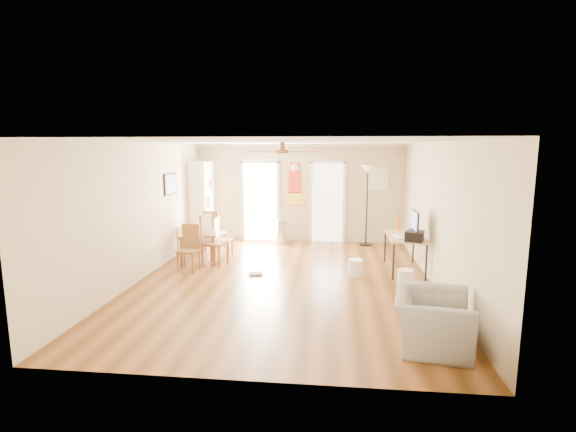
# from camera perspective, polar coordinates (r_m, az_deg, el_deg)

# --- Properties ---
(floor) EXTENTS (7.00, 7.00, 0.00)m
(floor) POSITION_cam_1_polar(r_m,az_deg,el_deg) (8.07, -0.45, -8.77)
(floor) COLOR brown
(floor) RESTS_ON ground
(ceiling) EXTENTS (5.50, 7.00, 0.00)m
(ceiling) POSITION_cam_1_polar(r_m,az_deg,el_deg) (7.68, -0.48, 10.02)
(ceiling) COLOR silver
(ceiling) RESTS_ON floor
(wall_back) EXTENTS (5.50, 0.04, 2.60)m
(wall_back) POSITION_cam_1_polar(r_m,az_deg,el_deg) (11.23, 1.56, 3.11)
(wall_back) COLOR beige
(wall_back) RESTS_ON floor
(wall_front) EXTENTS (5.50, 0.04, 2.60)m
(wall_front) POSITION_cam_1_polar(r_m,az_deg,el_deg) (4.38, -5.68, -6.59)
(wall_front) COLOR beige
(wall_front) RESTS_ON floor
(wall_left) EXTENTS (0.04, 7.00, 2.60)m
(wall_left) POSITION_cam_1_polar(r_m,az_deg,el_deg) (8.53, -19.15, 0.66)
(wall_left) COLOR beige
(wall_left) RESTS_ON floor
(wall_right) EXTENTS (0.04, 7.00, 2.60)m
(wall_right) POSITION_cam_1_polar(r_m,az_deg,el_deg) (7.95, 19.64, 0.05)
(wall_right) COLOR beige
(wall_right) RESTS_ON floor
(crown_molding) EXTENTS (5.50, 7.00, 0.08)m
(crown_molding) POSITION_cam_1_polar(r_m,az_deg,el_deg) (7.68, -0.48, 9.72)
(crown_molding) COLOR white
(crown_molding) RESTS_ON wall_back
(kitchen_doorway) EXTENTS (0.90, 0.10, 2.10)m
(kitchen_doorway) POSITION_cam_1_polar(r_m,az_deg,el_deg) (11.37, -3.74, 1.90)
(kitchen_doorway) COLOR white
(kitchen_doorway) RESTS_ON wall_back
(bathroom_doorway) EXTENTS (0.80, 0.10, 2.10)m
(bathroom_doorway) POSITION_cam_1_polar(r_m,az_deg,el_deg) (11.21, 5.37, 1.77)
(bathroom_doorway) COLOR white
(bathroom_doorway) RESTS_ON wall_back
(wall_decal) EXTENTS (0.46, 0.03, 1.10)m
(wall_decal) POSITION_cam_1_polar(r_m,az_deg,el_deg) (11.19, 0.92, 4.38)
(wall_decal) COLOR red
(wall_decal) RESTS_ON wall_back
(ac_grille) EXTENTS (0.50, 0.04, 0.60)m
(ac_grille) POSITION_cam_1_polar(r_m,az_deg,el_deg) (11.19, 12.12, 4.94)
(ac_grille) COLOR white
(ac_grille) RESTS_ON wall_back
(framed_poster) EXTENTS (0.04, 0.66, 0.48)m
(framed_poster) POSITION_cam_1_polar(r_m,az_deg,el_deg) (9.75, -15.67, 4.21)
(framed_poster) COLOR black
(framed_poster) RESTS_ON wall_left
(ceiling_fan) EXTENTS (1.24, 1.24, 0.20)m
(ceiling_fan) POSITION_cam_1_polar(r_m,az_deg,el_deg) (7.38, -0.74, 8.73)
(ceiling_fan) COLOR #593819
(ceiling_fan) RESTS_ON ceiling
(bookshelf) EXTENTS (0.48, 0.99, 2.15)m
(bookshelf) POSITION_cam_1_polar(r_m,az_deg,el_deg) (11.26, -11.51, 1.79)
(bookshelf) COLOR white
(bookshelf) RESTS_ON floor
(dining_table) EXTENTS (1.18, 1.51, 0.66)m
(dining_table) POSITION_cam_1_polar(r_m,az_deg,el_deg) (9.73, -12.23, -3.83)
(dining_table) COLOR #A96736
(dining_table) RESTS_ON floor
(dining_chair_right_a) EXTENTS (0.39, 0.39, 0.91)m
(dining_chair_right_a) POSITION_cam_1_polar(r_m,az_deg,el_deg) (9.78, -8.75, -2.93)
(dining_chair_right_a) COLOR #AB7437
(dining_chair_right_a) RESTS_ON floor
(dining_chair_right_b) EXTENTS (0.53, 0.53, 1.09)m
(dining_chair_right_b) POSITION_cam_1_polar(r_m,az_deg,el_deg) (9.08, -9.91, -3.31)
(dining_chair_right_b) COLOR olive
(dining_chair_right_b) RESTS_ON floor
(dining_chair_near) EXTENTS (0.43, 0.43, 0.94)m
(dining_chair_near) POSITION_cam_1_polar(r_m,az_deg,el_deg) (8.83, -13.40, -4.28)
(dining_chair_near) COLOR olive
(dining_chair_near) RESTS_ON floor
(dining_chair_far) EXTENTS (0.48, 0.48, 0.98)m
(dining_chair_far) POSITION_cam_1_polar(r_m,az_deg,el_deg) (10.51, -9.87, -1.92)
(dining_chair_far) COLOR #A16333
(dining_chair_far) RESTS_ON floor
(trash_can) EXTENTS (0.37, 0.37, 0.63)m
(trash_can) POSITION_cam_1_polar(r_m,az_deg,el_deg) (11.09, -0.90, -2.12)
(trash_can) COLOR silver
(trash_can) RESTS_ON floor
(torchiere_lamp) EXTENTS (0.43, 0.43, 2.06)m
(torchiere_lamp) POSITION_cam_1_polar(r_m,az_deg,el_deg) (10.93, 10.64, 1.37)
(torchiere_lamp) COLOR black
(torchiere_lamp) RESTS_ON floor
(computer_desk) EXTENTS (0.69, 1.38, 0.74)m
(computer_desk) POSITION_cam_1_polar(r_m,az_deg,el_deg) (8.94, 15.47, -4.86)
(computer_desk) COLOR tan
(computer_desk) RESTS_ON floor
(imac) EXTENTS (0.25, 0.60, 0.56)m
(imac) POSITION_cam_1_polar(r_m,az_deg,el_deg) (8.46, 16.85, -1.23)
(imac) COLOR black
(imac) RESTS_ON computer_desk
(keyboard) EXTENTS (0.20, 0.41, 0.01)m
(keyboard) POSITION_cam_1_polar(r_m,az_deg,el_deg) (8.68, 14.73, -2.70)
(keyboard) COLOR white
(keyboard) RESTS_ON computer_desk
(printer) EXTENTS (0.42, 0.45, 0.19)m
(printer) POSITION_cam_1_polar(r_m,az_deg,el_deg) (8.38, 16.80, -2.61)
(printer) COLOR black
(printer) RESTS_ON computer_desk
(orange_bottle) EXTENTS (0.10, 0.10, 0.25)m
(orange_bottle) POSITION_cam_1_polar(r_m,az_deg,el_deg) (9.40, 14.70, -1.08)
(orange_bottle) COLOR orange
(orange_bottle) RESTS_ON computer_desk
(wastebasket_a) EXTENTS (0.36, 0.36, 0.33)m
(wastebasket_a) POSITION_cam_1_polar(r_m,az_deg,el_deg) (8.42, 9.11, -6.95)
(wastebasket_a) COLOR white
(wastebasket_a) RESTS_ON floor
(wastebasket_b) EXTENTS (0.32, 0.32, 0.33)m
(wastebasket_b) POSITION_cam_1_polar(r_m,az_deg,el_deg) (7.93, 15.66, -8.19)
(wastebasket_b) COLOR white
(wastebasket_b) RESTS_ON floor
(floor_cloth) EXTENTS (0.31, 0.27, 0.04)m
(floor_cloth) POSITION_cam_1_polar(r_m,az_deg,el_deg) (8.46, -4.41, -7.81)
(floor_cloth) COLOR gray
(floor_cloth) RESTS_ON floor
(armchair) EXTENTS (1.09, 1.20, 0.68)m
(armchair) POSITION_cam_1_polar(r_m,az_deg,el_deg) (5.75, 18.95, -13.27)
(armchair) COLOR gray
(armchair) RESTS_ON floor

